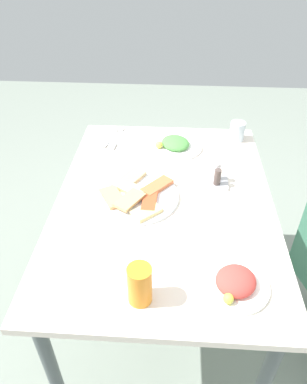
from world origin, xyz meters
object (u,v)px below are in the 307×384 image
at_px(salad_plate_rice, 235,283).
at_px(pide_platter, 137,195).
at_px(spoon, 118,138).
at_px(salad_plate_greens, 175,144).
at_px(paper_napkin, 114,139).
at_px(fork, 110,138).
at_px(soda_can, 140,285).
at_px(drinking_glass, 237,131).
at_px(dining_table, 164,218).
at_px(condiment_caddy, 217,178).

bearing_deg(salad_plate_rice, pide_platter, -140.58).
bearing_deg(spoon, pide_platter, 23.19).
xyz_separation_m(salad_plate_greens, paper_napkin, (-0.06, -0.28, -0.01)).
bearing_deg(salad_plate_greens, pide_platter, -19.92).
xyz_separation_m(salad_plate_rice, fork, (-0.80, -0.48, -0.01)).
height_order(salad_plate_greens, spoon, salad_plate_greens).
distance_m(pide_platter, fork, 0.45).
relative_size(soda_can, paper_napkin, 1.04).
bearing_deg(paper_napkin, soda_can, 13.20).
relative_size(drinking_glass, fork, 0.51).
xyz_separation_m(dining_table, paper_napkin, (-0.42, -0.25, 0.09)).
bearing_deg(salad_plate_greens, condiment_caddy, 31.99).
bearing_deg(soda_can, dining_table, 173.67).
relative_size(salad_plate_greens, soda_can, 1.94).
distance_m(fork, spoon, 0.04).
bearing_deg(dining_table, fork, -147.75).
bearing_deg(fork, salad_plate_greens, 90.74).
bearing_deg(pide_platter, dining_table, 88.75).
bearing_deg(pide_platter, fork, -158.31).
xyz_separation_m(drinking_glass, paper_napkin, (0.03, -0.56, -0.04)).
height_order(drinking_glass, spoon, drinking_glass).
bearing_deg(salad_plate_rice, salad_plate_greens, -166.37).
distance_m(salad_plate_rice, condiment_caddy, 0.48).
xyz_separation_m(salad_plate_greens, salad_plate_rice, (0.74, 0.18, 0.00)).
height_order(fork, spoon, same).
distance_m(soda_can, paper_napkin, 0.88).
relative_size(pide_platter, fork, 1.86).
bearing_deg(spoon, drinking_glass, 99.02).
bearing_deg(spoon, salad_plate_greens, 83.65).
xyz_separation_m(paper_napkin, fork, (0.00, -0.02, 0.00)).
xyz_separation_m(salad_plate_rice, condiment_caddy, (-0.48, -0.02, 0.01)).
distance_m(pide_platter, salad_plate_greens, 0.39).
xyz_separation_m(dining_table, pide_platter, (-0.00, -0.10, 0.10)).
bearing_deg(dining_table, soda_can, -6.33).
xyz_separation_m(soda_can, fork, (-0.86, -0.22, -0.06)).
xyz_separation_m(pide_platter, paper_napkin, (-0.42, -0.15, -0.01)).
bearing_deg(condiment_caddy, salad_plate_rice, 2.09).
relative_size(dining_table, paper_napkin, 9.32).
relative_size(dining_table, soda_can, 8.99).
height_order(salad_plate_greens, paper_napkin, salad_plate_greens).
bearing_deg(salad_plate_rice, soda_can, -77.95).
xyz_separation_m(dining_table, spoon, (-0.42, -0.23, 0.10)).
xyz_separation_m(fork, condiment_caddy, (0.32, 0.46, 0.02)).
bearing_deg(dining_table, condiment_caddy, 118.45).
height_order(dining_table, drinking_glass, drinking_glass).
relative_size(salad_plate_rice, paper_napkin, 1.63).
height_order(salad_plate_rice, soda_can, soda_can).
bearing_deg(fork, drinking_glass, 104.49).
height_order(pide_platter, paper_napkin, pide_platter).
bearing_deg(condiment_caddy, soda_can, -24.28).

